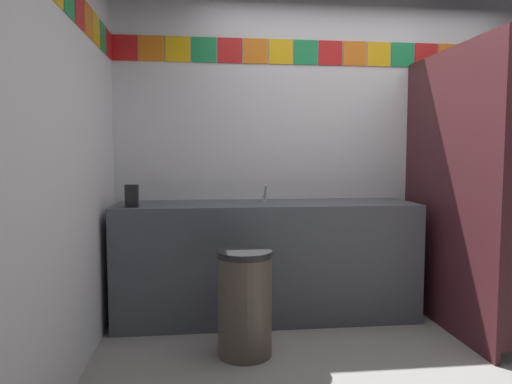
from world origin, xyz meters
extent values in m
plane|color=gray|center=(0.00, 0.00, 0.00)|extent=(8.67, 8.67, 0.00)
cube|color=silver|center=(0.00, 1.45, 1.29)|extent=(3.94, 0.08, 2.59)
cube|color=red|center=(-1.87, 1.40, 2.10)|extent=(0.20, 0.01, 0.20)
cube|color=orange|center=(-1.66, 1.40, 2.10)|extent=(0.20, 0.01, 0.20)
cube|color=yellow|center=(-1.45, 1.40, 2.10)|extent=(0.20, 0.01, 0.20)
cube|color=#1E8C4C|center=(-1.24, 1.40, 2.10)|extent=(0.20, 0.01, 0.20)
cube|color=red|center=(-1.04, 1.40, 2.10)|extent=(0.20, 0.01, 0.20)
cube|color=orange|center=(-0.83, 1.40, 2.10)|extent=(0.20, 0.01, 0.20)
cube|color=yellow|center=(-0.62, 1.40, 2.10)|extent=(0.20, 0.01, 0.20)
cube|color=#1E8C4C|center=(-0.41, 1.40, 2.10)|extent=(0.20, 0.01, 0.20)
cube|color=red|center=(-0.21, 1.40, 2.10)|extent=(0.20, 0.01, 0.20)
cube|color=orange|center=(0.00, 1.40, 2.10)|extent=(0.20, 0.01, 0.20)
cube|color=yellow|center=(0.21, 1.40, 2.10)|extent=(0.20, 0.01, 0.20)
cube|color=#1E8C4C|center=(0.41, 1.40, 2.10)|extent=(0.20, 0.01, 0.20)
cube|color=red|center=(0.62, 1.40, 2.10)|extent=(0.20, 0.01, 0.20)
cube|color=orange|center=(0.83, 1.40, 2.10)|extent=(0.20, 0.01, 0.20)
cube|color=yellow|center=(1.04, 1.40, 2.10)|extent=(0.20, 0.01, 0.20)
cube|color=#1E8C4C|center=(1.24, 1.40, 2.10)|extent=(0.20, 0.01, 0.20)
cube|color=silver|center=(-2.01, 0.00, 1.29)|extent=(0.08, 2.81, 2.59)
cube|color=red|center=(-1.96, 0.43, 2.10)|extent=(0.01, 0.20, 0.20)
cube|color=orange|center=(-1.96, 0.65, 2.10)|extent=(0.01, 0.20, 0.20)
cube|color=yellow|center=(-1.96, 0.87, 2.10)|extent=(0.01, 0.20, 0.20)
cube|color=#1E8C4C|center=(-1.96, 1.08, 2.10)|extent=(0.01, 0.20, 0.20)
cube|color=red|center=(-1.96, 1.30, 2.10)|extent=(0.01, 0.20, 0.20)
cube|color=#4C515B|center=(-0.78, 1.11, 0.45)|extent=(2.28, 0.60, 0.90)
cube|color=#4C515B|center=(-0.78, 1.39, 0.86)|extent=(2.28, 0.03, 0.08)
cylinder|color=#F6DBD4|center=(-0.78, 1.08, 0.84)|extent=(0.34, 0.34, 0.10)
cylinder|color=silver|center=(-0.78, 1.22, 0.92)|extent=(0.04, 0.04, 0.05)
cylinder|color=silver|center=(-0.78, 1.17, 0.99)|extent=(0.02, 0.06, 0.09)
cube|color=black|center=(-1.76, 0.92, 0.98)|extent=(0.09, 0.07, 0.16)
cylinder|color=black|center=(-1.76, 0.88, 0.92)|extent=(0.02, 0.02, 0.03)
cube|color=#471E23|center=(0.49, 0.75, 1.01)|extent=(0.04, 1.32, 2.02)
cylinder|color=silver|center=(0.51, 0.11, 1.11)|extent=(0.02, 0.02, 0.10)
cylinder|color=white|center=(1.06, 1.00, 0.20)|extent=(0.38, 0.38, 0.40)
torus|color=white|center=(1.06, 1.00, 0.42)|extent=(0.39, 0.39, 0.05)
cube|color=white|center=(1.06, 1.21, 0.57)|extent=(0.34, 0.17, 0.34)
cylinder|color=brown|center=(-1.01, 0.43, 0.32)|extent=(0.34, 0.34, 0.63)
cylinder|color=#262628|center=(-1.01, 0.43, 0.65)|extent=(0.35, 0.35, 0.04)
camera|label=1|loc=(-1.27, -2.45, 1.27)|focal=32.93mm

